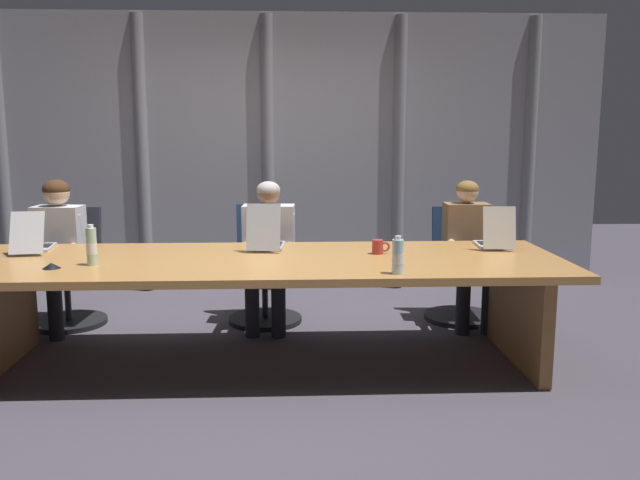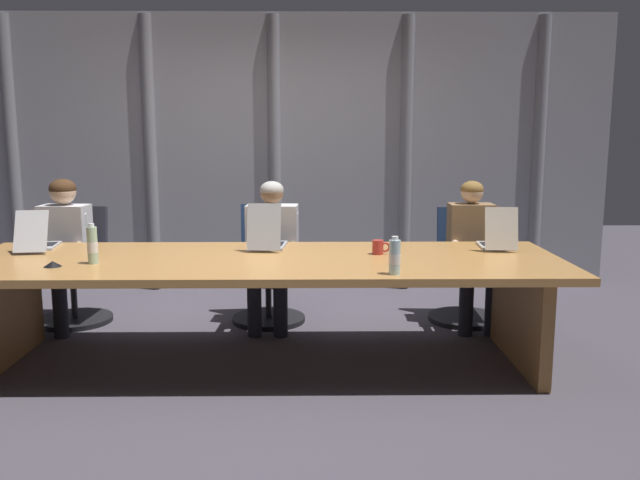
{
  "view_description": "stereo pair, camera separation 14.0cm",
  "coord_description": "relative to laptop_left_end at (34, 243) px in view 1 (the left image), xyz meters",
  "views": [
    {
      "loc": [
        0.19,
        -4.28,
        1.57
      ],
      "look_at": [
        0.39,
        0.12,
        0.83
      ],
      "focal_mm": 37.08,
      "sensor_mm": 36.0,
      "label": 1
    },
    {
      "loc": [
        0.33,
        -4.28,
        1.57
      ],
      "look_at": [
        0.39,
        0.12,
        0.83
      ],
      "focal_mm": 37.08,
      "sensor_mm": 36.0,
      "label": 2
    }
  ],
  "objects": [
    {
      "name": "curtain_backdrop",
      "position": [
        1.61,
        1.85,
        0.54
      ],
      "size": [
        6.44,
        0.17,
        2.66
      ],
      "color": "#9999A0",
      "rests_on": "ground_plane"
    },
    {
      "name": "office_chair_left_mid",
      "position": [
        1.58,
        0.7,
        -0.43
      ],
      "size": [
        0.6,
        0.6,
        0.95
      ],
      "rotation": [
        0.0,
        0.0,
        -1.48
      ],
      "color": "navy",
      "rests_on": "ground_plane"
    },
    {
      "name": "laptop_left_mid",
      "position": [
        1.63,
        0.01,
        0.01
      ],
      "size": [
        0.27,
        0.44,
        0.34
      ],
      "rotation": [
        0.0,
        0.0,
        1.49
      ],
      "color": "#A8ADB7",
      "rests_on": "conference_table"
    },
    {
      "name": "office_chair_center",
      "position": [
        3.21,
        0.7,
        -0.44
      ],
      "size": [
        0.6,
        0.6,
        0.92
      ],
      "rotation": [
        0.0,
        0.0,
        -1.62
      ],
      "color": "navy",
      "rests_on": "ground_plane"
    },
    {
      "name": "conference_table",
      "position": [
        1.61,
        -0.35,
        -0.19
      ],
      "size": [
        3.96,
        1.26,
        0.73
      ],
      "color": "#B77F42",
      "rests_on": "ground_plane"
    },
    {
      "name": "office_chair_left_end",
      "position": [
        -0.01,
        0.7,
        -0.43
      ],
      "size": [
        0.6,
        0.6,
        0.93
      ],
      "rotation": [
        0.0,
        0.0,
        -1.64
      ],
      "color": "#2D2D38",
      "rests_on": "ground_plane"
    },
    {
      "name": "person_left_mid",
      "position": [
        1.62,
        0.54,
        -0.12
      ],
      "size": [
        0.44,
        0.56,
        1.16
      ],
      "rotation": [
        0.0,
        0.0,
        -1.63
      ],
      "color": "silver",
      "rests_on": "ground_plane"
    },
    {
      "name": "water_bottle_primary",
      "position": [
        0.56,
        -0.52,
        0.06
      ],
      "size": [
        0.07,
        0.07,
        0.26
      ],
      "color": "#ADD1B2",
      "rests_on": "conference_table"
    },
    {
      "name": "person_left_end",
      "position": [
        -0.05,
        0.54,
        -0.1
      ],
      "size": [
        0.41,
        0.57,
        1.18
      ],
      "rotation": [
        0.0,
        0.0,
        -1.65
      ],
      "color": "silver",
      "rests_on": "ground_plane"
    },
    {
      "name": "laptop_center",
      "position": [
        3.26,
        -0.02,
        0.0
      ],
      "size": [
        0.25,
        0.4,
        0.31
      ],
      "rotation": [
        0.0,
        0.0,
        1.49
      ],
      "color": "beige",
      "rests_on": "conference_table"
    },
    {
      "name": "ground_plane",
      "position": [
        1.61,
        -0.35,
        -0.79
      ],
      "size": [
        12.88,
        12.88,
        0.0
      ],
      "primitive_type": "plane",
      "color": "#47424C"
    },
    {
      "name": "person_center",
      "position": [
        3.23,
        0.54,
        -0.13
      ],
      "size": [
        0.36,
        0.55,
        1.16
      ],
      "rotation": [
        0.0,
        0.0,
        -1.58
      ],
      "color": "olive",
      "rests_on": "ground_plane"
    },
    {
      "name": "coffee_mug_near",
      "position": [
        2.4,
        -0.22,
        -0.01
      ],
      "size": [
        0.12,
        0.08,
        0.1
      ],
      "color": "#B2332D",
      "rests_on": "conference_table"
    },
    {
      "name": "conference_mic_left_side",
      "position": [
        0.33,
        -0.61,
        -0.04
      ],
      "size": [
        0.11,
        0.11,
        0.03
      ],
      "primitive_type": "cone",
      "color": "black",
      "rests_on": "conference_table"
    },
    {
      "name": "water_bottle_secondary",
      "position": [
        2.43,
        -0.85,
        0.05
      ],
      "size": [
        0.07,
        0.07,
        0.23
      ],
      "color": "silver",
      "rests_on": "conference_table"
    },
    {
      "name": "laptop_left_end",
      "position": [
        0.0,
        0.0,
        0.0
      ],
      "size": [
        0.28,
        0.49,
        0.29
      ],
      "rotation": [
        0.0,
        0.0,
        1.71
      ],
      "color": "#BCBCC1",
      "rests_on": "conference_table"
    }
  ]
}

